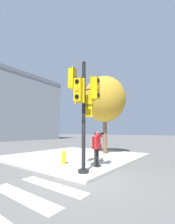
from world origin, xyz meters
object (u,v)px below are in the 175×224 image
Objects in this scene: street_tree at (104,99)px; fire_hydrant at (64,157)px; person_photographer at (97,145)px; traffic_signal_pole at (84,100)px.

street_tree is 8.88× the size of fire_hydrant.
person_photographer is 2.45× the size of fire_hydrant.
street_tree reaches higher than traffic_signal_pole.
person_photographer is at bearing -155.22° from street_tree.
street_tree is at bearing 1.71° from fire_hydrant.
person_photographer is 0.28× the size of street_tree.
person_photographer is 1.89m from fire_hydrant.
person_photographer reaches higher than fire_hydrant.
fire_hydrant is at bearing 106.67° from person_photographer.
traffic_signal_pole is 3.29m from fire_hydrant.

